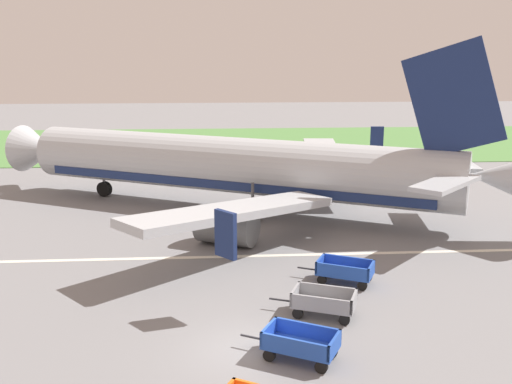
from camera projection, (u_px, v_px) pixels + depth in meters
name	position (u px, v px, depth m)	size (l,w,h in m)	color
ground_plane	(245.00, 349.00, 20.90)	(220.00, 220.00, 0.00)	slate
grass_strip	(224.00, 143.00, 69.04)	(220.00, 28.00, 0.06)	#518442
apron_stripe	(236.00, 256.00, 30.43)	(120.00, 0.36, 0.01)	silver
airplane	(245.00, 167.00, 38.38)	(35.09, 28.96, 11.34)	#B2B7BC
baggage_cart_second_in_row	(300.00, 343.00, 20.04)	(3.48, 2.41, 1.07)	#234CB2
baggage_cart_third_in_row	(324.00, 302.00, 23.40)	(3.57, 2.23, 1.07)	gray
baggage_cart_fourth_in_row	(345.00, 271.00, 26.79)	(3.52, 2.35, 1.07)	#234CB2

